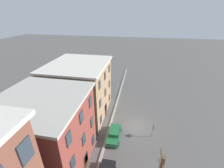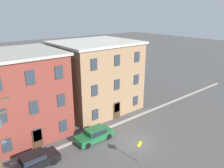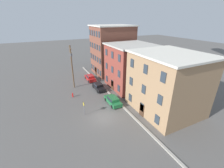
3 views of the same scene
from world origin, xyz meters
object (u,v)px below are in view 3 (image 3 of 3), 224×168
(car_green, at_px, (113,100))
(fire_hydrant, at_px, (73,95))
(caution_sign, at_px, (84,106))
(utility_pole, at_px, (72,65))
(car_black, at_px, (99,86))
(car_red, at_px, (90,78))

(car_green, bearing_deg, fire_hydrant, -133.41)
(caution_sign, distance_m, utility_pole, 12.27)
(car_green, distance_m, utility_pole, 12.54)
(car_green, height_order, utility_pole, utility_pole)
(caution_sign, distance_m, fire_hydrant, 7.19)
(car_black, distance_m, car_green, 7.01)
(car_red, xyz_separation_m, car_green, (13.12, 0.16, 0.00))
(car_red, height_order, car_green, same)
(car_red, bearing_deg, car_black, -0.05)
(caution_sign, bearing_deg, utility_pole, 175.47)
(car_green, xyz_separation_m, utility_pole, (-10.50, -4.96, 4.73))
(caution_sign, relative_size, fire_hydrant, 2.57)
(car_green, bearing_deg, car_black, -178.62)
(car_black, xyz_separation_m, car_green, (7.01, 0.17, 0.00))
(car_black, bearing_deg, car_red, 179.95)
(caution_sign, bearing_deg, fire_hydrant, -176.48)
(car_black, xyz_separation_m, fire_hydrant, (1.04, -6.15, -0.27))
(car_red, bearing_deg, car_green, 0.72)
(car_green, relative_size, utility_pole, 0.45)
(car_black, relative_size, utility_pole, 0.45)
(utility_pole, height_order, fire_hydrant, utility_pole)
(caution_sign, height_order, fire_hydrant, caution_sign)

